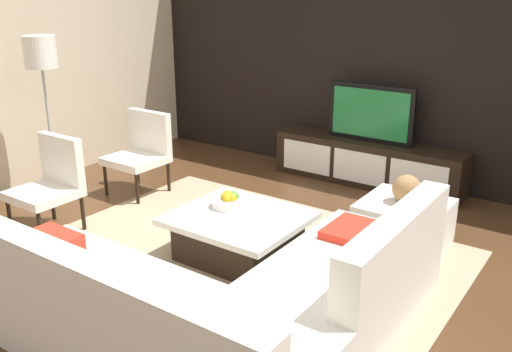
{
  "coord_description": "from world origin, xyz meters",
  "views": [
    {
      "loc": [
        2.38,
        -3.18,
        2.14
      ],
      "look_at": [
        -0.22,
        0.52,
        0.58
      ],
      "focal_mm": 38.67,
      "sensor_mm": 36.0,
      "label": 1
    }
  ],
  "objects_px": {
    "television": "(371,113)",
    "floor_lamp": "(41,62)",
    "accent_chair_near": "(52,179)",
    "fruit_bowl": "(229,201)",
    "coffee_table": "(239,235)",
    "accent_chair_far": "(142,148)",
    "media_console": "(367,162)",
    "ottoman": "(403,224)",
    "sectional_couch": "(221,304)",
    "decorative_ball": "(407,189)"
  },
  "relations": [
    {
      "from": "sectional_couch",
      "to": "coffee_table",
      "type": "relative_size",
      "value": 2.34
    },
    {
      "from": "media_console",
      "to": "sectional_couch",
      "type": "xyz_separation_m",
      "value": [
        0.51,
        -3.29,
        0.03
      ]
    },
    {
      "from": "ottoman",
      "to": "accent_chair_far",
      "type": "xyz_separation_m",
      "value": [
        -2.82,
        -0.33,
        0.29
      ]
    },
    {
      "from": "fruit_bowl",
      "to": "accent_chair_far",
      "type": "height_order",
      "value": "accent_chair_far"
    },
    {
      "from": "television",
      "to": "fruit_bowl",
      "type": "xyz_separation_m",
      "value": [
        -0.28,
        -2.19,
        -0.38
      ]
    },
    {
      "from": "media_console",
      "to": "accent_chair_near",
      "type": "distance_m",
      "value": 3.36
    },
    {
      "from": "accent_chair_near",
      "to": "fruit_bowl",
      "type": "relative_size",
      "value": 3.11
    },
    {
      "from": "accent_chair_near",
      "to": "floor_lamp",
      "type": "height_order",
      "value": "floor_lamp"
    },
    {
      "from": "ottoman",
      "to": "accent_chair_near",
      "type": "bearing_deg",
      "value": -151.07
    },
    {
      "from": "sectional_couch",
      "to": "floor_lamp",
      "type": "height_order",
      "value": "floor_lamp"
    },
    {
      "from": "television",
      "to": "accent_chair_near",
      "type": "xyz_separation_m",
      "value": [
        -1.82,
        -2.81,
        -0.33
      ]
    },
    {
      "from": "accent_chair_near",
      "to": "sectional_couch",
      "type": "bearing_deg",
      "value": -15.7
    },
    {
      "from": "sectional_couch",
      "to": "ottoman",
      "type": "height_order",
      "value": "sectional_couch"
    },
    {
      "from": "television",
      "to": "accent_chair_near",
      "type": "relative_size",
      "value": 1.13
    },
    {
      "from": "media_console",
      "to": "coffee_table",
      "type": "bearing_deg",
      "value": -92.49
    },
    {
      "from": "media_console",
      "to": "decorative_ball",
      "type": "xyz_separation_m",
      "value": [
        0.92,
        -1.3,
        0.27
      ]
    },
    {
      "from": "decorative_ball",
      "to": "ottoman",
      "type": "bearing_deg",
      "value": 0.0
    },
    {
      "from": "television",
      "to": "decorative_ball",
      "type": "xyz_separation_m",
      "value": [
        0.92,
        -1.3,
        -0.29
      ]
    },
    {
      "from": "television",
      "to": "fruit_bowl",
      "type": "height_order",
      "value": "television"
    },
    {
      "from": "media_console",
      "to": "coffee_table",
      "type": "distance_m",
      "value": 2.3
    },
    {
      "from": "media_console",
      "to": "fruit_bowl",
      "type": "xyz_separation_m",
      "value": [
        -0.28,
        -2.19,
        0.18
      ]
    },
    {
      "from": "floor_lamp",
      "to": "media_console",
      "type": "bearing_deg",
      "value": 40.93
    },
    {
      "from": "television",
      "to": "fruit_bowl",
      "type": "distance_m",
      "value": 2.25
    },
    {
      "from": "media_console",
      "to": "ottoman",
      "type": "height_order",
      "value": "media_console"
    },
    {
      "from": "media_console",
      "to": "ottoman",
      "type": "relative_size",
      "value": 3.1
    },
    {
      "from": "accent_chair_near",
      "to": "ottoman",
      "type": "distance_m",
      "value": 3.14
    },
    {
      "from": "coffee_table",
      "to": "ottoman",
      "type": "distance_m",
      "value": 1.43
    },
    {
      "from": "coffee_table",
      "to": "accent_chair_near",
      "type": "bearing_deg",
      "value": -163.34
    },
    {
      "from": "floor_lamp",
      "to": "decorative_ball",
      "type": "distance_m",
      "value": 3.75
    },
    {
      "from": "television",
      "to": "sectional_couch",
      "type": "height_order",
      "value": "television"
    },
    {
      "from": "coffee_table",
      "to": "accent_chair_far",
      "type": "bearing_deg",
      "value": 159.48
    },
    {
      "from": "sectional_couch",
      "to": "decorative_ball",
      "type": "height_order",
      "value": "sectional_couch"
    },
    {
      "from": "television",
      "to": "sectional_couch",
      "type": "distance_m",
      "value": 3.37
    },
    {
      "from": "sectional_couch",
      "to": "fruit_bowl",
      "type": "height_order",
      "value": "sectional_couch"
    },
    {
      "from": "floor_lamp",
      "to": "television",
      "type": "bearing_deg",
      "value": 40.94
    },
    {
      "from": "accent_chair_near",
      "to": "ottoman",
      "type": "bearing_deg",
      "value": 24.82
    },
    {
      "from": "media_console",
      "to": "coffee_table",
      "type": "relative_size",
      "value": 2.1
    },
    {
      "from": "accent_chair_near",
      "to": "decorative_ball",
      "type": "bearing_deg",
      "value": 24.82
    },
    {
      "from": "accent_chair_far",
      "to": "decorative_ball",
      "type": "height_order",
      "value": "accent_chair_far"
    },
    {
      "from": "sectional_couch",
      "to": "accent_chair_far",
      "type": "bearing_deg",
      "value": 145.36
    },
    {
      "from": "sectional_couch",
      "to": "fruit_bowl",
      "type": "relative_size",
      "value": 8.61
    },
    {
      "from": "television",
      "to": "accent_chair_far",
      "type": "xyz_separation_m",
      "value": [
        -1.9,
        -1.62,
        -0.33
      ]
    },
    {
      "from": "television",
      "to": "accent_chair_far",
      "type": "height_order",
      "value": "television"
    },
    {
      "from": "floor_lamp",
      "to": "decorative_ball",
      "type": "height_order",
      "value": "floor_lamp"
    },
    {
      "from": "coffee_table",
      "to": "floor_lamp",
      "type": "height_order",
      "value": "floor_lamp"
    },
    {
      "from": "floor_lamp",
      "to": "fruit_bowl",
      "type": "distance_m",
      "value": 2.51
    },
    {
      "from": "media_console",
      "to": "television",
      "type": "xyz_separation_m",
      "value": [
        -0.0,
        0.0,
        0.57
      ]
    },
    {
      "from": "television",
      "to": "accent_chair_near",
      "type": "distance_m",
      "value": 3.36
    },
    {
      "from": "television",
      "to": "floor_lamp",
      "type": "distance_m",
      "value": 3.48
    },
    {
      "from": "ottoman",
      "to": "accent_chair_far",
      "type": "relative_size",
      "value": 0.8
    }
  ]
}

